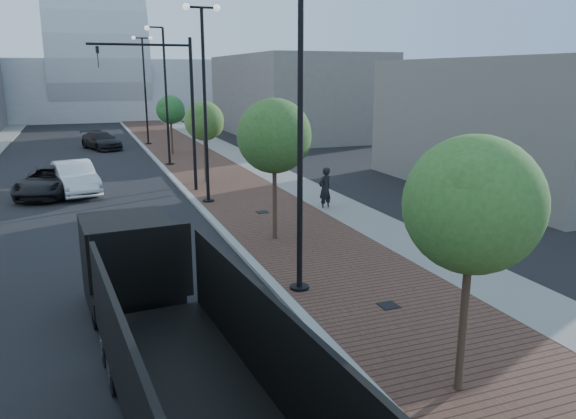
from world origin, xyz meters
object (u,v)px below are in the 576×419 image
object	(u,v)px
white_sedan	(75,178)
dark_car_mid	(49,181)
dump_truck	(154,317)
pedestrian	(325,189)

from	to	relation	value
white_sedan	dark_car_mid	bearing A→B (deg)	172.44
dump_truck	dark_car_mid	bearing A→B (deg)	94.02
dark_car_mid	dump_truck	bearing A→B (deg)	-67.70
white_sedan	dark_car_mid	distance (m)	1.27
dump_truck	white_sedan	distance (m)	19.94
dump_truck	dark_car_mid	size ratio (longest dim) A/B	2.48
dump_truck	white_sedan	bearing A→B (deg)	90.41
pedestrian	white_sedan	bearing A→B (deg)	-60.13
white_sedan	dump_truck	bearing A→B (deg)	-95.70
dark_car_mid	pedestrian	world-z (taller)	pedestrian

